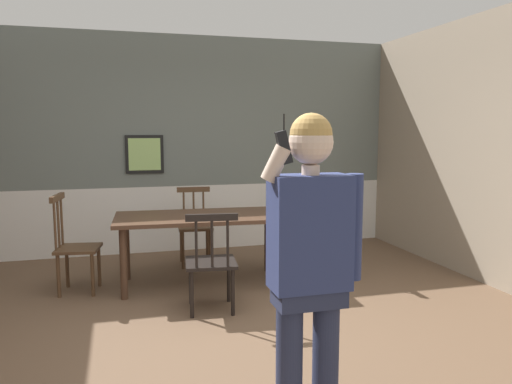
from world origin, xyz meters
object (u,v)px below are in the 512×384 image
at_px(dining_table, 202,223).
at_px(person_figure, 311,257).
at_px(chair_at_table_head, 317,236).
at_px(chair_opposite_corner, 74,246).
at_px(chair_by_doorway, 195,226).
at_px(chair_near_window, 211,262).

relative_size(dining_table, person_figure, 1.06).
xyz_separation_m(chair_at_table_head, chair_opposite_corner, (-2.55, 0.16, 0.02)).
bearing_deg(chair_opposite_corner, dining_table, 95.47).
height_order(chair_at_table_head, chair_opposite_corner, chair_opposite_corner).
bearing_deg(chair_at_table_head, chair_opposite_corner, 86.26).
xyz_separation_m(chair_by_doorway, chair_opposite_corner, (-1.32, -0.73, 0.01)).
distance_m(dining_table, person_figure, 2.82).
relative_size(chair_near_window, person_figure, 0.53).
height_order(chair_near_window, chair_opposite_corner, chair_opposite_corner).
bearing_deg(dining_table, chair_by_doorway, 86.52).
distance_m(chair_at_table_head, person_figure, 3.01).
bearing_deg(chair_opposite_corner, chair_at_table_head, 95.61).
height_order(chair_near_window, person_figure, person_figure).
bearing_deg(chair_by_doorway, dining_table, 90.36).
distance_m(chair_near_window, chair_at_table_head, 1.52).
bearing_deg(person_figure, chair_near_window, -85.45).
relative_size(chair_near_window, chair_by_doorway, 0.99).
bearing_deg(chair_at_table_head, person_figure, 156.49).
distance_m(dining_table, chair_near_window, 0.84).
height_order(chair_opposite_corner, person_figure, person_figure).
bearing_deg(dining_table, person_figure, -87.82).
height_order(chair_by_doorway, chair_opposite_corner, chair_opposite_corner).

